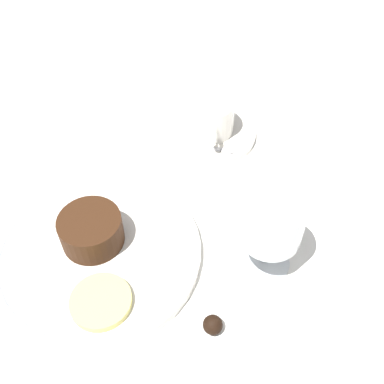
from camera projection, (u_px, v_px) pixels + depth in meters
name	position (u px, v px, depth m)	size (l,w,h in m)	color
ground_plane	(142.00, 243.00, 0.60)	(3.00, 3.00, 0.00)	white
dinner_plate	(98.00, 252.00, 0.58)	(0.27, 0.27, 0.01)	white
saucer	(210.00, 132.00, 0.74)	(0.15, 0.15, 0.01)	white
coffee_cup	(210.00, 116.00, 0.72)	(0.10, 0.08, 0.06)	white
spoon	(210.00, 148.00, 0.71)	(0.03, 0.10, 0.00)	silver
wine_glass	(272.00, 225.00, 0.52)	(0.07, 0.07, 0.12)	silver
fork	(127.00, 149.00, 0.72)	(0.03, 0.18, 0.01)	silver
dessert_cake	(91.00, 229.00, 0.57)	(0.08, 0.08, 0.04)	#381E0F
pineapple_slice	(101.00, 302.00, 0.53)	(0.07, 0.07, 0.01)	#EFE075
chocolate_truffle	(213.00, 325.00, 0.51)	(0.02, 0.02, 0.02)	black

